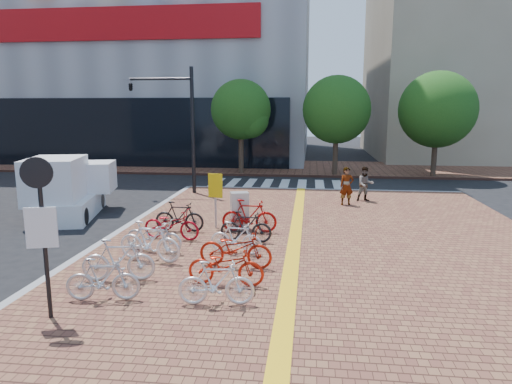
# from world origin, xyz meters

# --- Properties ---
(ground) EXTENTS (120.00, 120.00, 0.00)m
(ground) POSITION_xyz_m (0.00, 0.00, 0.00)
(ground) COLOR black
(ground) RESTS_ON ground
(sidewalk) EXTENTS (14.00, 34.00, 0.15)m
(sidewalk) POSITION_xyz_m (3.00, -5.00, 0.07)
(sidewalk) COLOR brown
(sidewalk) RESTS_ON ground
(tactile_strip) EXTENTS (0.40, 34.00, 0.01)m
(tactile_strip) POSITION_xyz_m (2.00, -5.00, 0.16)
(tactile_strip) COLOR yellow
(tactile_strip) RESTS_ON sidewalk
(kerb_north) EXTENTS (14.00, 0.25, 0.15)m
(kerb_north) POSITION_xyz_m (3.00, 12.00, 0.08)
(kerb_north) COLOR gray
(kerb_north) RESTS_ON ground
(far_sidewalk) EXTENTS (70.00, 8.00, 0.15)m
(far_sidewalk) POSITION_xyz_m (0.00, 21.00, 0.07)
(far_sidewalk) COLOR brown
(far_sidewalk) RESTS_ON ground
(department_store) EXTENTS (36.00, 24.27, 28.00)m
(department_store) POSITION_xyz_m (-15.99, 31.95, 13.98)
(department_store) COLOR gray
(department_store) RESTS_ON ground
(building_beige) EXTENTS (20.00, 18.00, 18.00)m
(building_beige) POSITION_xyz_m (18.00, 32.00, 9.00)
(building_beige) COLOR gray
(building_beige) RESTS_ON ground
(crosswalk) EXTENTS (7.50, 4.00, 0.01)m
(crosswalk) POSITION_xyz_m (0.50, 14.00, 0.01)
(crosswalk) COLOR silver
(crosswalk) RESTS_ON ground
(street_trees) EXTENTS (16.20, 4.60, 6.35)m
(street_trees) POSITION_xyz_m (5.04, 17.45, 4.10)
(street_trees) COLOR #38281E
(street_trees) RESTS_ON far_sidewalk
(bike_0) EXTENTS (1.65, 0.68, 0.96)m
(bike_0) POSITION_xyz_m (-1.95, -2.67, 0.63)
(bike_0) COLOR #B9BABF
(bike_0) RESTS_ON sidewalk
(bike_1) EXTENTS (1.81, 0.78, 1.05)m
(bike_1) POSITION_xyz_m (-2.09, -1.53, 0.68)
(bike_1) COLOR silver
(bike_1) RESTS_ON sidewalk
(bike_2) EXTENTS (1.92, 0.88, 1.11)m
(bike_2) POSITION_xyz_m (-1.85, -0.04, 0.71)
(bike_2) COLOR white
(bike_2) RESTS_ON sidewalk
(bike_3) EXTENTS (1.91, 1.00, 0.96)m
(bike_3) POSITION_xyz_m (-2.03, 0.82, 0.63)
(bike_3) COLOR silver
(bike_3) RESTS_ON sidewalk
(bike_4) EXTENTS (1.92, 0.87, 0.98)m
(bike_4) POSITION_xyz_m (-1.91, 2.11, 0.64)
(bike_4) COLOR #A00B18
(bike_4) RESTS_ON sidewalk
(bike_5) EXTENTS (1.72, 0.56, 1.02)m
(bike_5) POSITION_xyz_m (-1.93, 3.08, 0.66)
(bike_5) COLOR black
(bike_5) RESTS_ON sidewalk
(bike_6) EXTENTS (1.66, 0.63, 0.98)m
(bike_6) POSITION_xyz_m (0.53, -2.60, 0.64)
(bike_6) COLOR silver
(bike_6) RESTS_ON sidewalk
(bike_7) EXTENTS (1.83, 0.69, 0.95)m
(bike_7) POSITION_xyz_m (0.52, -1.48, 0.63)
(bike_7) COLOR #B8200D
(bike_7) RESTS_ON sidewalk
(bike_8) EXTENTS (2.00, 0.86, 1.02)m
(bike_8) POSITION_xyz_m (0.55, -0.23, 0.66)
(bike_8) COLOR #A11B0B
(bike_8) RESTS_ON sidewalk
(bike_9) EXTENTS (1.60, 0.70, 0.93)m
(bike_9) POSITION_xyz_m (0.38, 0.89, 0.62)
(bike_9) COLOR white
(bike_9) RESTS_ON sidewalk
(bike_10) EXTENTS (1.66, 0.56, 0.98)m
(bike_10) POSITION_xyz_m (0.49, 2.08, 0.64)
(bike_10) COLOR black
(bike_10) RESTS_ON sidewalk
(bike_11) EXTENTS (1.86, 0.53, 1.12)m
(bike_11) POSITION_xyz_m (0.44, 3.23, 0.71)
(bike_11) COLOR #A10D0B
(bike_11) RESTS_ON sidewalk
(pedestrian_a) EXTENTS (0.66, 0.49, 1.64)m
(pedestrian_a) POSITION_xyz_m (4.02, 8.14, 0.97)
(pedestrian_a) COLOR gray
(pedestrian_a) RESTS_ON sidewalk
(pedestrian_b) EXTENTS (0.83, 0.69, 1.55)m
(pedestrian_b) POSITION_xyz_m (4.92, 9.10, 0.92)
(pedestrian_b) COLOR #4C5160
(pedestrian_b) RESTS_ON sidewalk
(utility_box) EXTENTS (0.70, 0.60, 1.31)m
(utility_box) POSITION_xyz_m (0.07, 3.52, 0.80)
(utility_box) COLOR silver
(utility_box) RESTS_ON sidewalk
(yellow_sign) EXTENTS (0.52, 0.19, 1.92)m
(yellow_sign) POSITION_xyz_m (-0.80, 3.64, 1.48)
(yellow_sign) COLOR #B7B7BC
(yellow_sign) RESTS_ON sidewalk
(notice_sign) EXTENTS (0.58, 0.22, 3.22)m
(notice_sign) POSITION_xyz_m (-2.66, -3.59, 2.18)
(notice_sign) COLOR black
(notice_sign) RESTS_ON sidewalk
(traffic_light_pole) EXTENTS (3.26, 1.26, 6.06)m
(traffic_light_pole) POSITION_xyz_m (-4.64, 10.18, 4.34)
(traffic_light_pole) COLOR black
(traffic_light_pole) RESTS_ON sidewalk
(box_truck) EXTENTS (2.78, 4.51, 2.43)m
(box_truck) POSITION_xyz_m (-6.96, 5.19, 1.14)
(box_truck) COLOR white
(box_truck) RESTS_ON ground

